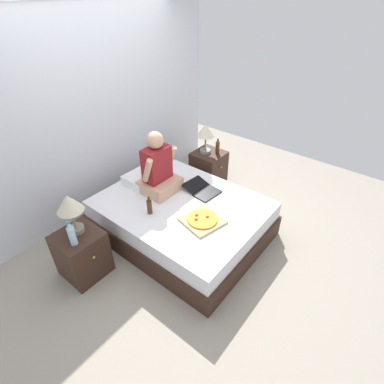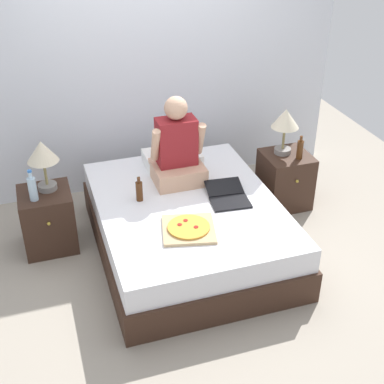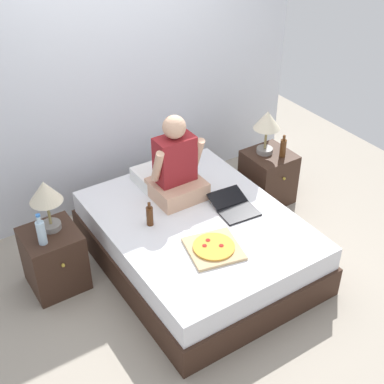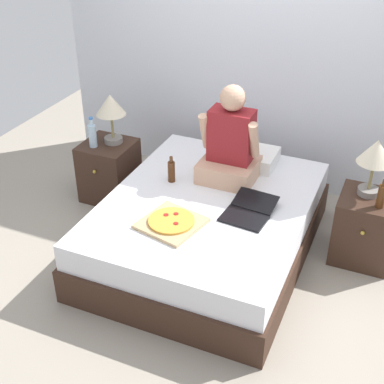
# 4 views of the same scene
# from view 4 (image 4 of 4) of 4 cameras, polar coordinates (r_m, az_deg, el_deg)

# --- Properties ---
(ground_plane) EXTENTS (5.91, 5.91, 0.00)m
(ground_plane) POSITION_cam_4_polar(r_m,az_deg,el_deg) (4.33, 1.59, -6.29)
(ground_plane) COLOR #9E9384
(wall_back) EXTENTS (3.91, 0.12, 2.50)m
(wall_back) POSITION_cam_4_polar(r_m,az_deg,el_deg) (4.89, 7.85, 14.58)
(wall_back) COLOR silver
(wall_back) RESTS_ON ground
(bed) EXTENTS (1.52, 1.94, 0.49)m
(bed) POSITION_cam_4_polar(r_m,az_deg,el_deg) (4.19, 1.63, -3.71)
(bed) COLOR #382319
(bed) RESTS_ON ground
(nightstand_left) EXTENTS (0.44, 0.47, 0.54)m
(nightstand_left) POSITION_cam_4_polar(r_m,az_deg,el_deg) (4.94, -8.81, 2.29)
(nightstand_left) COLOR #382319
(nightstand_left) RESTS_ON ground
(lamp_on_left_nightstand) EXTENTS (0.26, 0.26, 0.45)m
(lamp_on_left_nightstand) POSITION_cam_4_polar(r_m,az_deg,el_deg) (4.70, -8.66, 8.83)
(lamp_on_left_nightstand) COLOR gray
(lamp_on_left_nightstand) RESTS_ON nightstand_left
(water_bottle) EXTENTS (0.07, 0.07, 0.28)m
(water_bottle) POSITION_cam_4_polar(r_m,az_deg,el_deg) (4.74, -10.57, 6.01)
(water_bottle) COLOR silver
(water_bottle) RESTS_ON nightstand_left
(nightstand_right) EXTENTS (0.44, 0.47, 0.54)m
(nightstand_right) POSITION_cam_4_polar(r_m,az_deg,el_deg) (4.33, 17.94, -3.65)
(nightstand_right) COLOR #382319
(nightstand_right) RESTS_ON ground
(lamp_on_right_nightstand) EXTENTS (0.26, 0.26, 0.45)m
(lamp_on_right_nightstand) POSITION_cam_4_polar(r_m,az_deg,el_deg) (4.08, 18.98, 3.70)
(lamp_on_right_nightstand) COLOR gray
(lamp_on_right_nightstand) RESTS_ON nightstand_right
(beer_bottle) EXTENTS (0.06, 0.06, 0.23)m
(beer_bottle) POSITION_cam_4_polar(r_m,az_deg,el_deg) (4.05, 19.55, -0.38)
(beer_bottle) COLOR #512D14
(beer_bottle) RESTS_ON nightstand_right
(pillow) EXTENTS (0.52, 0.34, 0.12)m
(pillow) POSITION_cam_4_polar(r_m,az_deg,el_deg) (4.57, 5.74, 3.86)
(pillow) COLOR white
(pillow) RESTS_ON bed
(person_seated) EXTENTS (0.47, 0.40, 0.78)m
(person_seated) POSITION_cam_4_polar(r_m,az_deg,el_deg) (4.22, 4.10, 4.95)
(person_seated) COLOR tan
(person_seated) RESTS_ON bed
(laptop) EXTENTS (0.35, 0.44, 0.07)m
(laptop) POSITION_cam_4_polar(r_m,az_deg,el_deg) (3.89, 5.96, -2.18)
(laptop) COLOR black
(laptop) RESTS_ON bed
(pizza_box) EXTENTS (0.48, 0.48, 0.05)m
(pizza_box) POSITION_cam_4_polar(r_m,az_deg,el_deg) (3.77, -2.22, -3.26)
(pizza_box) COLOR tan
(pizza_box) RESTS_ON bed
(beer_bottle_on_bed) EXTENTS (0.06, 0.06, 0.22)m
(beer_bottle_on_bed) POSITION_cam_4_polar(r_m,az_deg,el_deg) (4.25, -2.21, 2.25)
(beer_bottle_on_bed) COLOR #4C2811
(beer_bottle_on_bed) RESTS_ON bed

